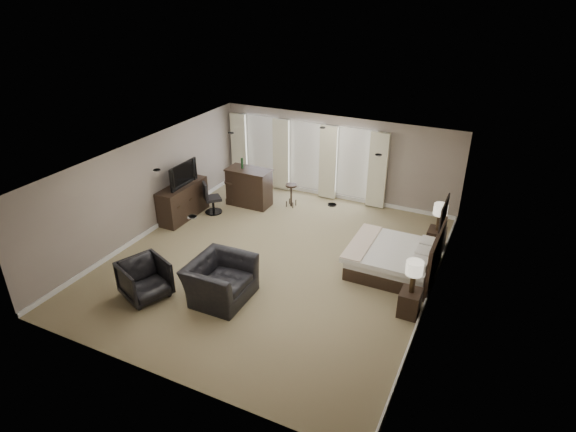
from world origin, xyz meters
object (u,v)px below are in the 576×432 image
at_px(nightstand_near, 410,303).
at_px(armchair_far, 145,278).
at_px(armchair_near, 220,274).
at_px(tv, 181,182).
at_px(desk_chair, 213,198).
at_px(bed, 388,247).
at_px(bar_counter, 249,187).
at_px(bar_stool_right, 291,195).
at_px(lamp_far, 439,217).
at_px(nightstand_far, 436,240).
at_px(dresser, 183,201).
at_px(lamp_near, 413,277).
at_px(bar_stool_left, 231,193).

bearing_deg(nightstand_near, armchair_far, -160.62).
height_order(nightstand_near, armchair_near, armchair_near).
xyz_separation_m(nightstand_near, armchair_near, (-3.82, -1.20, 0.33)).
relative_size(tv, desk_chair, 1.19).
distance_m(bed, bar_counter, 5.04).
height_order(nightstand_near, bar_stool_right, bar_stool_right).
distance_m(lamp_far, armchair_far, 7.15).
bearing_deg(nightstand_far, tv, -169.78).
height_order(nightstand_far, dresser, dresser).
bearing_deg(bar_counter, nightstand_far, -3.08).
relative_size(nightstand_near, bar_counter, 0.41).
bearing_deg(lamp_near, bar_stool_left, 154.03).
bearing_deg(bar_counter, bed, -20.34).
height_order(dresser, armchair_far, dresser).
relative_size(bed, tv, 1.67).
height_order(bar_counter, desk_chair, bar_counter).
xyz_separation_m(armchair_far, bar_stool_right, (0.89, 5.51, -0.12)).
bearing_deg(lamp_far, nightstand_near, -90.00).
bearing_deg(dresser, bar_stool_left, 60.46).
bearing_deg(nightstand_near, lamp_far, 90.00).
relative_size(nightstand_far, lamp_near, 0.81).
relative_size(lamp_near, lamp_far, 1.01).
xyz_separation_m(nightstand_near, bar_stool_left, (-6.16, 3.00, 0.10)).
height_order(tv, desk_chair, tv).
height_order(lamp_near, bar_stool_right, lamp_near).
height_order(nightstand_far, armchair_near, armchair_near).
xyz_separation_m(bed, nightstand_near, (0.89, -1.45, -0.34)).
relative_size(lamp_near, armchair_near, 0.52).
xyz_separation_m(bed, tv, (-6.03, 0.20, 0.46)).
distance_m(lamp_far, dresser, 7.04).
bearing_deg(dresser, nightstand_near, -13.43).
bearing_deg(armchair_far, bed, -30.70).
distance_m(bar_counter, bar_stool_right, 1.29).
bearing_deg(armchair_far, bar_counter, 25.87).
bearing_deg(lamp_far, dresser, -169.78).
distance_m(nightstand_near, lamp_near, 0.63).
bearing_deg(tv, bar_stool_left, -29.54).
xyz_separation_m(bed, lamp_near, (0.89, -1.45, 0.29)).
bearing_deg(bar_stool_left, bar_counter, 20.68).
height_order(dresser, bar_stool_left, dresser).
height_order(nightstand_far, lamp_far, lamp_far).
bearing_deg(nightstand_near, bar_stool_right, 140.51).
bearing_deg(armchair_far, desk_chair, 35.95).
bearing_deg(bed, armchair_far, -143.11).
relative_size(bed, desk_chair, 1.99).
xyz_separation_m(bar_stool_left, desk_chair, (-0.15, -0.75, 0.11)).
xyz_separation_m(armchair_far, bar_counter, (-0.31, 5.07, 0.11)).
relative_size(nightstand_near, tv, 0.48).
bearing_deg(bed, bar_stool_left, 163.61).
distance_m(lamp_near, bar_counter, 6.48).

